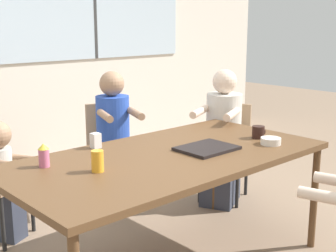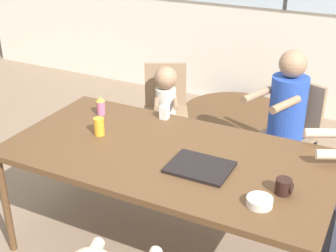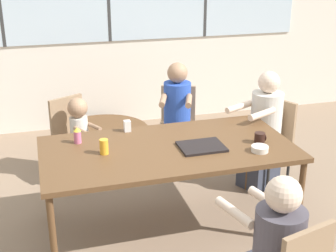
{
  "view_description": "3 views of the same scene",
  "coord_description": "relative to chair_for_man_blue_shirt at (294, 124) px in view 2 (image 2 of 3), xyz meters",
  "views": [
    {
      "loc": [
        -1.88,
        -2.06,
        1.58
      ],
      "look_at": [
        0.0,
        0.0,
        0.95
      ],
      "focal_mm": 50.0,
      "sensor_mm": 36.0,
      "label": 1
    },
    {
      "loc": [
        1.15,
        -2.26,
        2.18
      ],
      "look_at": [
        0.0,
        0.0,
        0.95
      ],
      "focal_mm": 50.0,
      "sensor_mm": 36.0,
      "label": 2
    },
    {
      "loc": [
        -0.96,
        -3.32,
        2.27
      ],
      "look_at": [
        0.0,
        0.0,
        0.95
      ],
      "focal_mm": 50.0,
      "sensor_mm": 36.0,
      "label": 3
    }
  ],
  "objects": [
    {
      "name": "food_tray_dark",
      "position": [
        -0.24,
        -1.43,
        0.28
      ],
      "size": [
        0.36,
        0.29,
        0.02
      ],
      "color": "black",
      "rests_on": "dining_table"
    },
    {
      "name": "sippy_cup",
      "position": [
        -1.19,
        -1.05,
        0.34
      ],
      "size": [
        0.06,
        0.06,
        0.14
      ],
      "color": "#CC668C",
      "rests_on": "dining_table"
    },
    {
      "name": "person_man_blue_shirt",
      "position": [
        -0.06,
        -0.15,
        0.03
      ],
      "size": [
        0.45,
        0.59,
        1.16
      ],
      "rotation": [
        0.0,
        0.0,
        -3.5
      ],
      "color": "#333847",
      "rests_on": "ground_plane"
    },
    {
      "name": "folded_table_stack",
      "position": [
        -0.74,
        0.72,
        -0.42
      ],
      "size": [
        1.13,
        1.13,
        0.18
      ],
      "color": "brown",
      "rests_on": "ground_plane"
    },
    {
      "name": "bowl_white_shallow",
      "position": [
        0.17,
        -1.62,
        0.29
      ],
      "size": [
        0.14,
        0.14,
        0.05
      ],
      "color": "silver",
      "rests_on": "dining_table"
    },
    {
      "name": "juice_glass",
      "position": [
        -1.01,
        -1.33,
        0.33
      ],
      "size": [
        0.07,
        0.07,
        0.12
      ],
      "color": "gold",
      "rests_on": "dining_table"
    },
    {
      "name": "chair_for_man_blue_shirt",
      "position": [
        0.0,
        0.0,
        0.0
      ],
      "size": [
        0.51,
        0.51,
        0.85
      ],
      "rotation": [
        0.0,
        0.0,
        -3.5
      ],
      "color": "#937556",
      "rests_on": "ground_plane"
    },
    {
      "name": "coffee_mug",
      "position": [
        0.25,
        -1.46,
        0.31
      ],
      "size": [
        0.09,
        0.09,
        0.09
      ],
      "color": "black",
      "rests_on": "dining_table"
    },
    {
      "name": "ground_plane",
      "position": [
        -0.5,
        -1.34,
        -0.51
      ],
      "size": [
        16.0,
        16.0,
        0.0
      ],
      "primitive_type": "plane",
      "color": "#8C725B"
    },
    {
      "name": "chair_for_toddler",
      "position": [
        -1.16,
        -0.07,
        0.0
      ],
      "size": [
        0.54,
        0.54,
        0.85
      ],
      "rotation": [
        0.0,
        0.0,
        -2.66
      ],
      "color": "#937556",
      "rests_on": "ground_plane"
    },
    {
      "name": "dining_table",
      "position": [
        -0.5,
        -1.34,
        0.22
      ],
      "size": [
        2.03,
        1.04,
        0.77
      ],
      "color": "brown",
      "rests_on": "ground_plane"
    },
    {
      "name": "person_toddler",
      "position": [
        -1.09,
        -0.21,
        -0.05
      ],
      "size": [
        0.31,
        0.37,
        0.89
      ],
      "rotation": [
        0.0,
        0.0,
        -2.66
      ],
      "color": "#333847",
      "rests_on": "ground_plane"
    },
    {
      "name": "milk_carton_small",
      "position": [
        -0.74,
        -0.91,
        0.32
      ],
      "size": [
        0.06,
        0.06,
        0.1
      ],
      "color": "silver",
      "rests_on": "dining_table"
    }
  ]
}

